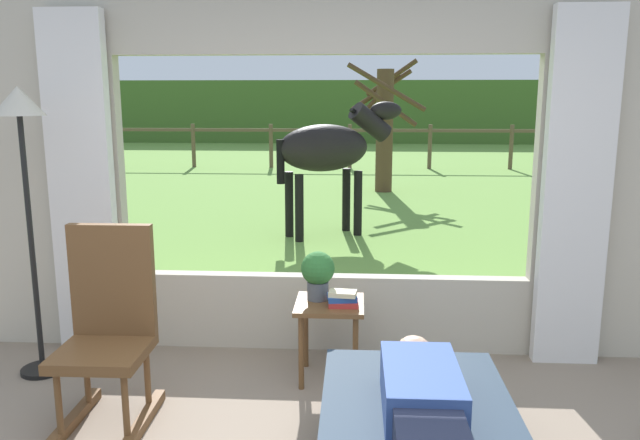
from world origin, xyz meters
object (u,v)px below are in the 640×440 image
Objects in this scene: side_table at (330,316)px; horse at (330,149)px; rocking_chair at (108,328)px; floor_lamp_left at (22,145)px; reclining_person at (425,414)px; potted_plant at (318,272)px; book_stack at (343,299)px; pasture_tree at (385,124)px.

horse reaches higher than side_table.
side_table is at bearing 25.29° from rocking_chair.
floor_lamp_left reaches higher than rocking_chair.
rocking_chair reaches higher than reclining_person.
reclining_person is 1.59m from potted_plant.
reclining_person is 6.99× the size of book_stack.
pasture_tree reaches higher than book_stack.
pasture_tree reaches higher than floor_lamp_left.
horse is at bearing 93.87° from book_stack.
book_stack is 0.11× the size of floor_lamp_left.
pasture_tree reaches higher than horse.
rocking_chair reaches higher than potted_plant.
book_stack is (0.09, -0.06, 0.14)m from side_table.
book_stack is (0.17, -0.12, -0.13)m from potted_plant.
side_table is at bearing -36.87° from potted_plant.
reclining_person is 0.76× the size of floor_lamp_left.
pasture_tree is (1.86, 8.72, 0.76)m from rocking_chair.
rocking_chair is 3.50× the size of potted_plant.
pasture_tree is (0.64, 8.12, 0.88)m from side_table.
horse is (-0.29, 4.27, 0.59)m from book_stack.
potted_plant reaches higher than reclining_person.
book_stack is at bearing -36.16° from potted_plant.
horse reaches higher than potted_plant.
floor_lamp_left is at bearing -51.79° from horse.
floor_lamp_left is (-1.93, -0.03, 1.10)m from side_table.
floor_lamp_left is (-1.85, -0.09, 0.82)m from potted_plant.
horse is 4.00m from pasture_tree.
horse reaches higher than rocking_chair.
rocking_chair is 1.32m from potted_plant.
rocking_chair is 5.47× the size of book_stack.
pasture_tree reaches higher than rocking_chair.
potted_plant is (1.14, 0.66, 0.16)m from rocking_chair.
pasture_tree is at bearing 86.10° from book_stack.
side_table is (1.22, 0.60, -0.12)m from rocking_chair.
rocking_chair is 0.45× the size of pasture_tree.
horse is (-0.20, 4.21, 0.73)m from side_table.
pasture_tree is (0.85, 3.91, 0.15)m from horse.
reclining_person is 9.58m from pasture_tree.
book_stack is (1.30, 0.54, 0.02)m from rocking_chair.
book_stack is 0.12× the size of horse.
pasture_tree is (0.18, 9.54, 0.78)m from reclining_person.
floor_lamp_left is 8.55m from pasture_tree.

